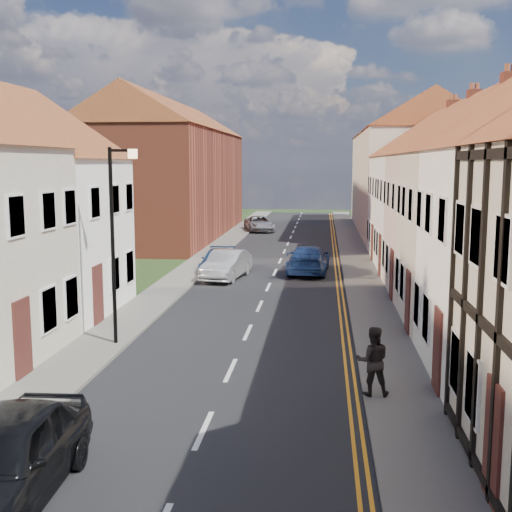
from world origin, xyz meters
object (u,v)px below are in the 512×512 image
lamppost (115,233)px  car_far (218,261)px  car_near (4,459)px  car_far_b (308,260)px  car_mid (227,265)px  pedestrian_right (373,361)px  car_distant (259,224)px

lamppost → car_far: size_ratio=1.51×
car_near → lamppost: bearing=94.3°
car_far_b → car_far: bearing=3.1°
car_mid → car_far_b: size_ratio=0.87×
car_mid → pedestrian_right: bearing=-60.5°
lamppost → pedestrian_right: (7.51, -3.75, -2.58)m
car_far_b → car_near: bearing=82.2°
car_near → car_far_b: car_near is taller
car_distant → pedestrian_right: size_ratio=2.73×
lamppost → car_near: lamppost is taller
car_distant → car_far: bearing=-105.0°
car_near → car_far_b: 23.66m
lamppost → pedestrian_right: lamppost is taller
pedestrian_right → car_far_b: bearing=-85.6°
car_near → car_far: size_ratio=1.15×
car_mid → pedestrian_right: pedestrian_right is taller
car_far → lamppost: bearing=-94.9°
car_far → car_far_b: size_ratio=0.80×
car_near → car_far: car_near is taller
car_near → car_distant: bearing=87.8°
car_distant → lamppost: bearing=-106.2°
car_distant → car_mid: bearing=-103.0°
car_near → car_distant: size_ratio=1.00×
car_far_b → lamppost: bearing=71.5°
lamppost → car_far_b: lamppost is taller
car_mid → car_near: bearing=-82.6°
car_far → car_distant: bearing=88.0°
car_near → car_far: bearing=88.3°
car_distant → car_far_b: (4.57, -20.15, 0.08)m
car_far → pedestrian_right: (6.70, -17.75, 0.38)m
car_mid → car_far: size_ratio=1.08×
car_mid → pedestrian_right: (5.93, -15.72, 0.25)m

